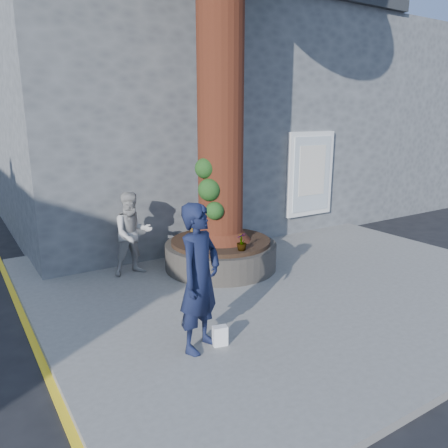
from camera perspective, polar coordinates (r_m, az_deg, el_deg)
ground at (r=7.29m, az=2.67°, el=-12.13°), size 120.00×120.00×0.00m
pavement at (r=8.83m, az=6.94°, el=-6.98°), size 9.00×8.00×0.12m
yellow_line at (r=7.13m, az=-23.65°, el=-13.96°), size 0.10×30.00×0.01m
stone_shop at (r=14.02m, az=-6.01°, el=13.75°), size 10.30×8.30×6.30m
neighbour_shop at (r=19.01m, az=16.68°, el=12.84°), size 6.00×8.00×6.00m
planter at (r=9.09m, az=-0.43°, el=-3.89°), size 2.30×2.30×0.60m
man at (r=5.79m, az=-3.20°, el=-7.07°), size 0.87×0.76×2.02m
woman at (r=8.75m, az=-11.83°, el=-1.25°), size 0.82×0.65×1.66m
shopping_bag at (r=6.20m, az=-0.52°, el=-14.39°), size 0.22×0.17×0.28m
plant_a at (r=9.95m, az=-0.25°, el=0.49°), size 0.20×0.17×0.32m
plant_b at (r=9.74m, az=-2.18°, el=0.40°), size 0.26×0.27×0.39m
plant_c at (r=8.24m, az=2.32°, el=-2.34°), size 0.22×0.22×0.34m
plant_d at (r=9.59m, az=-3.92°, el=-0.02°), size 0.37×0.38×0.33m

